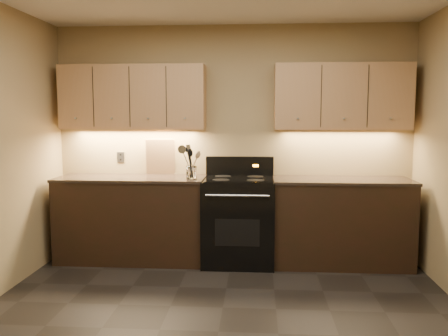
% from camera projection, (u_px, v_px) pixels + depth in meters
% --- Properties ---
extents(floor, '(4.00, 4.00, 0.00)m').
position_uv_depth(floor, '(218.00, 332.00, 3.53)').
color(floor, black).
rests_on(floor, ground).
extents(wall_back, '(4.00, 0.04, 2.60)m').
position_uv_depth(wall_back, '(233.00, 142.00, 5.37)').
color(wall_back, '#99875A').
rests_on(wall_back, ground).
extents(counter_left, '(1.62, 0.62, 0.93)m').
position_uv_depth(counter_left, '(132.00, 218.00, 5.24)').
color(counter_left, black).
rests_on(counter_left, ground).
extents(counter_right, '(1.46, 0.62, 0.93)m').
position_uv_depth(counter_right, '(341.00, 222.00, 5.08)').
color(counter_right, black).
rests_on(counter_right, ground).
extents(stove, '(0.76, 0.68, 1.14)m').
position_uv_depth(stove, '(239.00, 219.00, 5.14)').
color(stove, black).
rests_on(stove, ground).
extents(upper_cab_left, '(1.60, 0.30, 0.70)m').
position_uv_depth(upper_cab_left, '(133.00, 97.00, 5.24)').
color(upper_cab_left, tan).
rests_on(upper_cab_left, wall_back).
extents(upper_cab_right, '(1.44, 0.30, 0.70)m').
position_uv_depth(upper_cab_right, '(342.00, 97.00, 5.08)').
color(upper_cab_right, tan).
rests_on(upper_cab_right, wall_back).
extents(outlet_plate, '(0.08, 0.01, 0.12)m').
position_uv_depth(outlet_plate, '(121.00, 157.00, 5.47)').
color(outlet_plate, '#B2B5BA').
rests_on(outlet_plate, wall_back).
extents(utensil_crock, '(0.12, 0.12, 0.14)m').
position_uv_depth(utensil_crock, '(191.00, 173.00, 5.03)').
color(utensil_crock, white).
rests_on(utensil_crock, counter_left).
extents(cutting_board, '(0.34, 0.15, 0.41)m').
position_uv_depth(cutting_board, '(161.00, 157.00, 5.40)').
color(cutting_board, tan).
rests_on(cutting_board, counter_left).
extents(wooden_spoon, '(0.17, 0.13, 0.29)m').
position_uv_depth(wooden_spoon, '(188.00, 164.00, 5.01)').
color(wooden_spoon, tan).
rests_on(wooden_spoon, utensil_crock).
extents(black_spoon, '(0.07, 0.10, 0.30)m').
position_uv_depth(black_spoon, '(191.00, 163.00, 5.03)').
color(black_spoon, black).
rests_on(black_spoon, utensil_crock).
extents(black_turner, '(0.16, 0.15, 0.36)m').
position_uv_depth(black_turner, '(193.00, 162.00, 5.00)').
color(black_turner, black).
rests_on(black_turner, utensil_crock).
extents(steel_spatula, '(0.17, 0.12, 0.37)m').
position_uv_depth(steel_spatula, '(194.00, 160.00, 5.03)').
color(steel_spatula, silver).
rests_on(steel_spatula, utensil_crock).
extents(steel_skimmer, '(0.22, 0.14, 0.36)m').
position_uv_depth(steel_skimmer, '(193.00, 161.00, 5.00)').
color(steel_skimmer, silver).
rests_on(steel_skimmer, utensil_crock).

